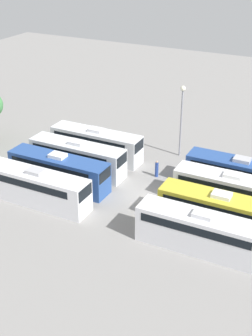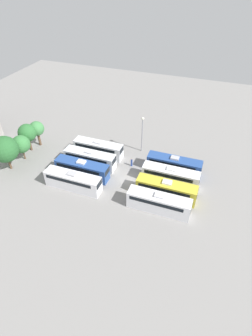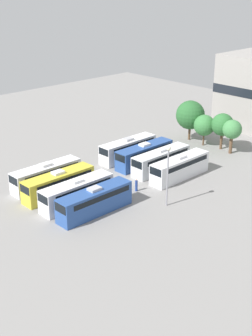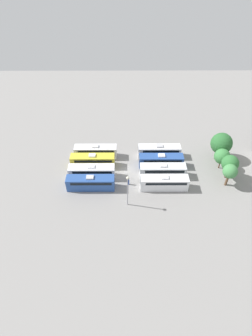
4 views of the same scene
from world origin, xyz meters
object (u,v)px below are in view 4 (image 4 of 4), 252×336
bus_4 (159,151)px  tree_3 (230,172)px  bus_0 (96,151)px  tree_2 (230,163)px  bus_6 (163,171)px  worker_person (128,182)px  tree_0 (221,143)px  bus_1 (93,160)px  tree_1 (222,156)px  light_pole (128,186)px  bus_5 (161,161)px  bus_3 (91,182)px  bus_2 (92,171)px  bus_7 (164,182)px

bus_4 → tree_3: tree_3 is taller
bus_0 → tree_2: (7.74, 31.09, 2.62)m
bus_6 → tree_3: (2.96, 14.21, 2.43)m
worker_person → tree_0: bearing=112.0°
bus_1 → tree_2: tree_2 is taller
bus_0 → tree_1: bearing=81.6°
bus_4 → light_pole: 18.27m
bus_0 → bus_1: 3.58m
bus_5 → tree_0: (-2.95, 14.81, 2.91)m
bus_3 → tree_0: 33.01m
bus_2 → tree_1: bearing=95.6°
light_pole → bus_0: bearing=-153.5°
bus_4 → tree_1: 15.07m
light_pole → tree_2: 24.59m
bus_7 → tree_1: bearing=114.9°
bus_6 → tree_1: bearing=101.1°
bus_1 → worker_person: bus_1 is taller
light_pole → tree_0: 27.61m
bus_7 → tree_2: tree_2 is taller
bus_0 → bus_5: 16.60m
bus_3 → tree_1: bearing=102.1°
bus_0 → bus_1: bearing=-7.0°
tree_1 → tree_3: 5.74m
tree_1 → bus_0: bearing=-98.4°
bus_1 → bus_4: 16.93m
bus_6 → light_pole: bearing=-43.9°
tree_1 → tree_2: bearing=12.5°
tree_2 → bus_2: bearing=-90.5°
bus_0 → light_pole: bearing=26.5°
bus_4 → tree_0: tree_0 is taller
bus_3 → tree_2: tree_2 is taller
bus_2 → bus_4: (-7.49, 16.43, 0.00)m
bus_6 → tree_3: 14.71m
bus_0 → tree_3: 32.18m
worker_person → bus_5: bearing=128.0°
bus_2 → bus_6: (-0.24, 16.54, 0.00)m
light_pole → bus_3: bearing=-120.7°
worker_person → light_pole: bearing=-2.6°
bus_7 → worker_person: size_ratio=5.80×
bus_4 → bus_1: bearing=-77.8°
bus_6 → bus_3: bearing=-77.0°
bus_6 → tree_0: size_ratio=1.46×
bus_0 → light_pole: 18.12m
tree_1 → bus_1: bearing=-91.7°
bus_3 → light_pole: (4.84, 8.15, 3.80)m
tree_0 → tree_3: size_ratio=1.24×
worker_person → bus_4: bearing=141.4°
bus_3 → tree_2: size_ratio=1.68×
bus_3 → worker_person: bus_3 is taller
bus_1 → worker_person: size_ratio=5.80×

